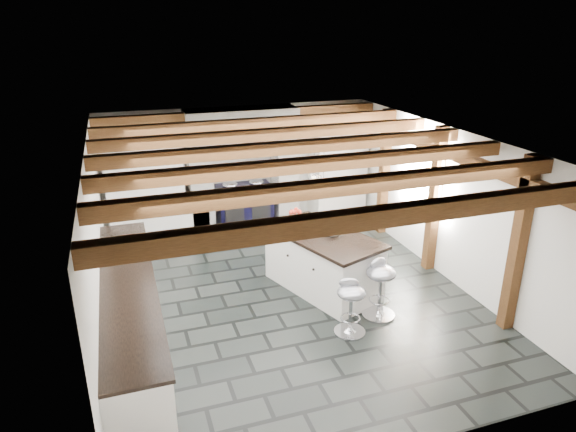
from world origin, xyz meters
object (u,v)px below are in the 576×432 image
object	(u,v)px
kitchen_island	(323,261)
bar_stool_near	(380,282)
bar_stool_far	(351,301)
range_cooker	(244,207)

from	to	relation	value
kitchen_island	bar_stool_near	distance (m)	1.03
bar_stool_near	bar_stool_far	distance (m)	0.59
range_cooker	bar_stool_near	world-z (taller)	range_cooker
kitchen_island	bar_stool_near	bearing A→B (deg)	-85.06
bar_stool_near	bar_stool_far	size ratio (longest dim) A/B	1.11
bar_stool_near	range_cooker	bearing A→B (deg)	87.56
bar_stool_far	kitchen_island	bearing A→B (deg)	105.81
range_cooker	kitchen_island	distance (m)	2.63
kitchen_island	bar_stool_far	size ratio (longest dim) A/B	2.64
bar_stool_near	kitchen_island	bearing A→B (deg)	97.03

